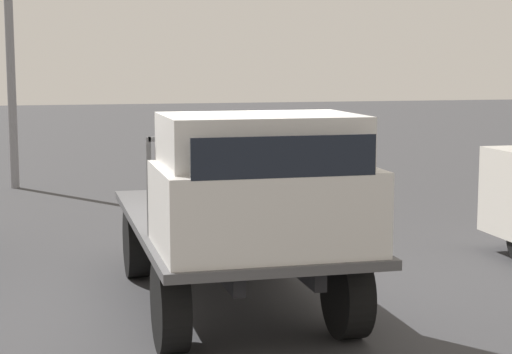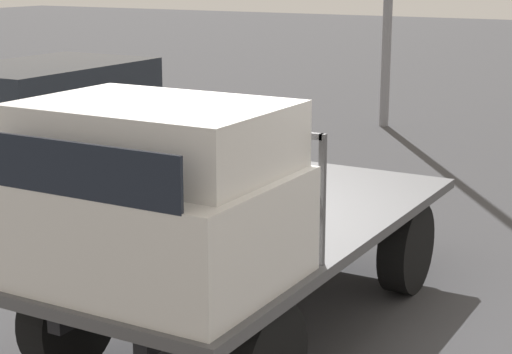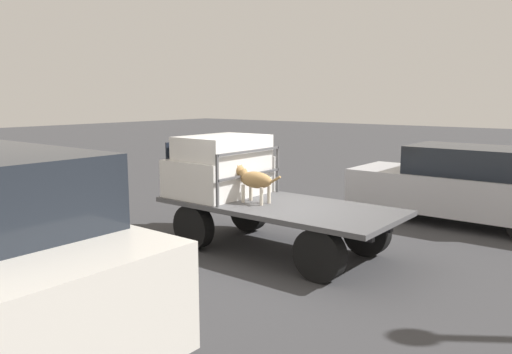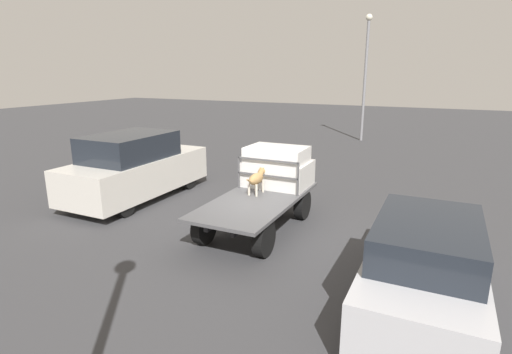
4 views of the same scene
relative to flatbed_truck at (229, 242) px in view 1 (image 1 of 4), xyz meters
The scene contains 5 objects.
ground_plane 0.61m from the flatbed_truck, ahead, with size 80.00×80.00×0.00m, color #38383A.
flatbed_truck is the anchor object (origin of this frame).
truck_cab 1.53m from the flatbed_truck, ahead, with size 1.32×1.74×1.10m.
truck_headboard 1.03m from the flatbed_truck, ahead, with size 0.04×1.74×0.87m.
dog 0.78m from the flatbed_truck, 25.77° to the left, with size 1.03×0.28×0.66m.
Camera 1 is at (8.05, -1.74, 2.38)m, focal length 60.00 mm.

